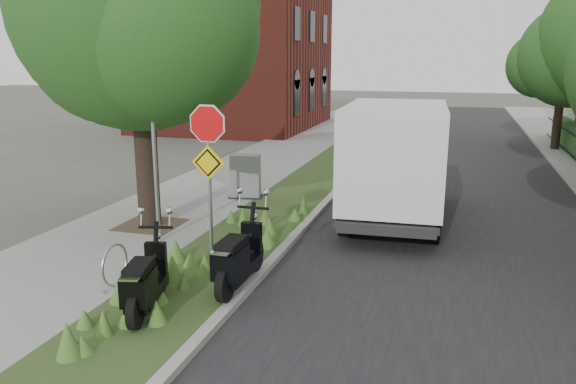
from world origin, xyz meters
name	(u,v)px	position (x,y,z in m)	size (l,w,h in m)	color
ground	(273,296)	(0.00, 0.00, 0.00)	(120.00, 120.00, 0.00)	#4C5147
sidewalk_near	(248,170)	(-4.25, 10.00, 0.06)	(3.50, 60.00, 0.12)	gray
verge	(322,174)	(-1.50, 10.00, 0.06)	(2.00, 60.00, 0.12)	#2F451D
kerb_near	(351,176)	(-0.50, 10.00, 0.07)	(0.20, 60.00, 0.13)	#9E9991
road	(458,184)	(3.00, 10.00, 0.01)	(7.00, 60.00, 0.01)	black
street_tree_main	(136,20)	(-4.08, 2.86, 4.80)	(6.21, 5.54, 7.66)	black
bare_post	(154,150)	(-3.20, 1.80, 2.12)	(0.08, 0.08, 4.00)	#A5A8AD
bike_hoop	(115,265)	(-2.70, -0.60, 0.50)	(0.06, 0.78, 0.77)	#A5A8AD
sign_assembly	(208,154)	(-1.40, 0.58, 2.33)	(0.94, 0.08, 3.22)	#A5A8AD
brick_building	(235,53)	(-9.50, 22.00, 4.21)	(9.40, 10.40, 8.30)	maroon
far_tree_c	(563,58)	(6.94, 18.04, 3.95)	(4.37, 3.89, 5.93)	black
scooter_near	(144,288)	(-1.61, -1.46, 0.56)	(0.70, 1.87, 0.91)	black
scooter_far	(236,264)	(-0.60, -0.18, 0.59)	(0.41, 2.02, 0.96)	black
box_truck	(395,157)	(1.45, 5.26, 1.64)	(2.46, 5.65, 2.51)	#262628
utility_cabinet	(246,177)	(-2.80, 6.03, 0.71)	(1.03, 0.79, 1.23)	#262628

